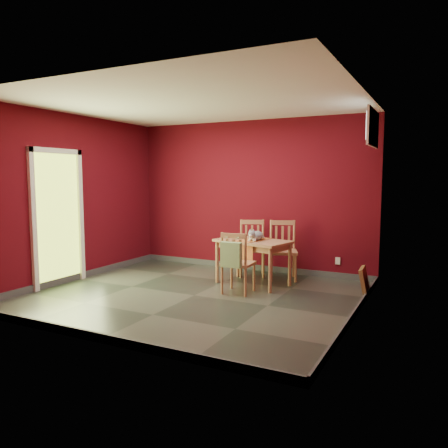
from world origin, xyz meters
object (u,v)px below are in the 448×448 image
at_px(dining_table, 253,246).
at_px(chair_far_left, 252,247).
at_px(cat, 256,234).
at_px(chair_near, 237,262).
at_px(chair_far_right, 283,249).
at_px(tote_bag, 231,255).
at_px(picture_frame, 365,282).

relative_size(dining_table, chair_far_left, 1.31).
relative_size(dining_table, cat, 3.07).
xyz_separation_m(chair_near, cat, (0.05, 0.59, 0.35)).
bearing_deg(chair_far_right, chair_far_left, 176.88).
height_order(chair_far_left, chair_near, chair_far_left).
relative_size(chair_far_left, tote_bag, 2.25).
height_order(tote_bag, picture_frame, tote_bag).
bearing_deg(chair_far_left, chair_near, -76.84).
height_order(dining_table, tote_bag, tote_bag).
bearing_deg(tote_bag, chair_far_right, 78.71).
bearing_deg(picture_frame, dining_table, -178.82).
relative_size(dining_table, tote_bag, 2.95).
relative_size(tote_bag, picture_frame, 0.99).
relative_size(chair_far_left, chair_far_right, 0.98).
height_order(cat, picture_frame, cat).
distance_m(tote_bag, cat, 0.83).
bearing_deg(cat, chair_far_right, 104.50).
bearing_deg(chair_far_right, cat, -112.00).
xyz_separation_m(chair_far_right, cat, (-0.24, -0.59, 0.31)).
distance_m(chair_far_left, tote_bag, 1.46).
bearing_deg(tote_bag, chair_near, 92.11).
bearing_deg(picture_frame, chair_far_left, 163.95).
distance_m(dining_table, chair_far_right, 0.66).
bearing_deg(chair_far_right, dining_table, -117.39).
distance_m(tote_bag, picture_frame, 1.93).
xyz_separation_m(dining_table, cat, (0.06, -0.02, 0.19)).
xyz_separation_m(dining_table, chair_near, (0.01, -0.61, -0.16)).
height_order(chair_near, tote_bag, chair_near).
height_order(chair_far_right, cat, chair_far_right).
xyz_separation_m(chair_far_right, tote_bag, (-0.28, -1.39, 0.11)).
bearing_deg(chair_far_left, cat, -61.80).
xyz_separation_m(dining_table, chair_far_right, (0.30, 0.57, -0.12)).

